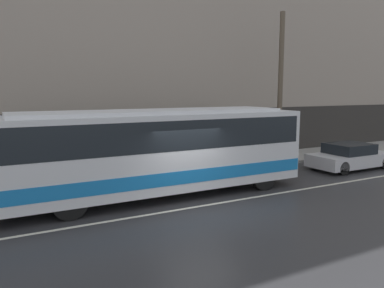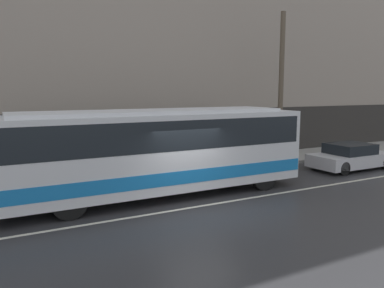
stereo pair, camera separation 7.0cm
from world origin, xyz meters
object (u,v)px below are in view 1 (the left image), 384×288
transit_bus (155,148)px  pedestrian_waiting (159,149)px  sedan_white_front (350,157)px  utility_pole_near (280,88)px

transit_bus → pedestrian_waiting: 4.66m
sedan_white_front → pedestrian_waiting: pedestrian_waiting is taller
sedan_white_front → utility_pole_near: size_ratio=0.56×
sedan_white_front → pedestrian_waiting: bearing=153.2°
transit_bus → sedan_white_front: (10.20, -0.00, -1.16)m
sedan_white_front → pedestrian_waiting: 9.29m
sedan_white_front → pedestrian_waiting: (-8.29, 4.18, 0.39)m
transit_bus → pedestrian_waiting: size_ratio=6.31×
sedan_white_front → utility_pole_near: bearing=130.9°
sedan_white_front → utility_pole_near: utility_pole_near is taller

